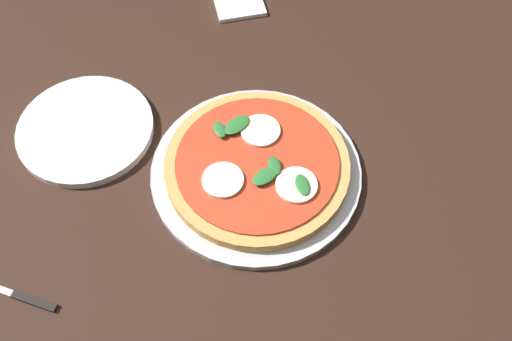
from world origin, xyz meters
name	(u,v)px	position (x,y,z in m)	size (l,w,h in m)	color
dining_table	(243,258)	(0.00, 0.00, 0.62)	(1.40, 1.09, 0.70)	black
serving_tray	(256,172)	(0.10, -0.02, 0.71)	(0.32, 0.32, 0.01)	#B2B2B7
pizza	(257,165)	(0.10, -0.02, 0.73)	(0.28, 0.28, 0.03)	tan
plate_white	(86,129)	(0.18, 0.26, 0.71)	(0.22, 0.22, 0.01)	white
knife	(17,295)	(-0.10, 0.30, 0.71)	(0.06, 0.16, 0.01)	black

